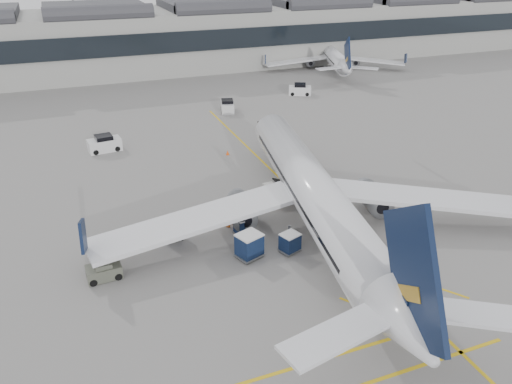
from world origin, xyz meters
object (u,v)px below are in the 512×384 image
object	(u,v)px
airliner_main	(315,194)
ramp_agent_b	(229,216)
pushback_tug	(104,271)
belt_loader	(280,193)
ramp_agent_a	(284,197)
baggage_cart_a	(290,242)

from	to	relation	value
airliner_main	ramp_agent_b	distance (m)	7.55
pushback_tug	belt_loader	bearing A→B (deg)	19.16
airliner_main	ramp_agent_a	distance (m)	5.38
baggage_cart_a	ramp_agent_b	bearing A→B (deg)	100.63
pushback_tug	ramp_agent_b	bearing A→B (deg)	16.04
ramp_agent_a	ramp_agent_b	bearing A→B (deg)	135.07
ramp_agent_b	pushback_tug	distance (m)	11.49
ramp_agent_b	ramp_agent_a	bearing A→B (deg)	-179.18
airliner_main	baggage_cart_a	xyz separation A→B (m)	(-3.42, -2.71, -2.34)
ramp_agent_a	airliner_main	bearing A→B (deg)	-146.26
baggage_cart_a	ramp_agent_b	distance (m)	6.40
airliner_main	ramp_agent_b	world-z (taller)	airliner_main
airliner_main	belt_loader	world-z (taller)	airliner_main
baggage_cart_a	pushback_tug	distance (m)	14.16
belt_loader	pushback_tug	distance (m)	18.57
ramp_agent_a	belt_loader	bearing A→B (deg)	17.76
baggage_cart_a	ramp_agent_a	distance (m)	8.03
pushback_tug	ramp_agent_a	bearing A→B (deg)	15.50
belt_loader	ramp_agent_b	bearing A→B (deg)	-155.28
belt_loader	ramp_agent_b	distance (m)	7.14
ramp_agent_a	pushback_tug	bearing A→B (deg)	136.03
belt_loader	ramp_agent_a	xyz separation A→B (m)	(-0.22, -1.33, 0.23)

